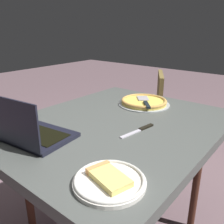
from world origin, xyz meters
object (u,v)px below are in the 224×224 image
Objects in this scene: pizza_tray at (144,102)px; table_knife at (141,129)px; dining_table at (115,132)px; laptop at (29,131)px; chair_far at (145,111)px; pizza_plate at (109,180)px.

table_knife is at bearing -150.19° from pizza_tray.
laptop reaches higher than dining_table.
chair_far is at bearing 30.29° from pizza_tray.
pizza_tray is 0.68m from chair_far.
pizza_tray is 1.48× the size of table_knife.
laptop is at bearing 157.81° from dining_table.
chair_far is at bearing 8.39° from laptop.
dining_table is at bearing -22.19° from laptop.
pizza_plate and pizza_tray have the same top height.
laptop is 0.53m from table_knife.
dining_table is 3.40× the size of laptop.
dining_table is 0.99m from chair_far.
pizza_tray is at bearing 7.54° from dining_table.
laptop is at bearing -171.61° from chair_far.
dining_table is 5.43× the size of table_knife.
pizza_plate is 0.73× the size of pizza_tray.
chair_far is (1.31, 0.19, -0.31)m from laptop.
chair_far is (0.53, 0.31, -0.28)m from pizza_tray.
laptop is 0.41× the size of chair_far.
dining_table is 1.41× the size of chair_far.
dining_table is at bearing 36.25° from pizza_plate.
pizza_tray is (0.77, -0.12, -0.03)m from laptop.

